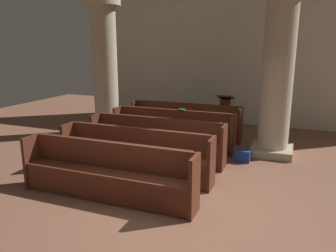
{
  "coord_description": "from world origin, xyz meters",
  "views": [
    {
      "loc": [
        1.74,
        -4.68,
        2.49
      ],
      "look_at": [
        -0.87,
        1.97,
        0.75
      ],
      "focal_mm": 35.03,
      "sensor_mm": 36.0,
      "label": 1
    }
  ],
  "objects_px": {
    "pillar_aisle_side": "(278,68)",
    "kneeler_box_blue": "(243,156)",
    "pew_row_1": "(172,128)",
    "pew_row_0": "(185,120)",
    "pew_row_4": "(106,170)",
    "pillar_far_side": "(105,64)",
    "pew_row_2": "(156,138)",
    "pew_row_3": "(135,152)",
    "hymn_book": "(182,109)",
    "lectern": "(225,115)"
  },
  "relations": [
    {
      "from": "pillar_aisle_side",
      "to": "kneeler_box_blue",
      "type": "bearing_deg",
      "value": -126.83
    },
    {
      "from": "pew_row_1",
      "to": "kneeler_box_blue",
      "type": "height_order",
      "value": "pew_row_1"
    },
    {
      "from": "pew_row_0",
      "to": "kneeler_box_blue",
      "type": "height_order",
      "value": "pew_row_0"
    },
    {
      "from": "pew_row_4",
      "to": "pillar_far_side",
      "type": "bearing_deg",
      "value": 121.43
    },
    {
      "from": "pew_row_2",
      "to": "kneeler_box_blue",
      "type": "relative_size",
      "value": 9.42
    },
    {
      "from": "pillar_far_side",
      "to": "pew_row_4",
      "type": "bearing_deg",
      "value": -58.57
    },
    {
      "from": "pillar_aisle_side",
      "to": "pew_row_3",
      "type": "bearing_deg",
      "value": -134.83
    },
    {
      "from": "pillar_aisle_side",
      "to": "hymn_book",
      "type": "xyz_separation_m",
      "value": [
        -2.21,
        -0.17,
        -1.06
      ]
    },
    {
      "from": "hymn_book",
      "to": "pew_row_0",
      "type": "bearing_deg",
      "value": 102.35
    },
    {
      "from": "pew_row_1",
      "to": "pillar_far_side",
      "type": "distance_m",
      "value": 2.89
    },
    {
      "from": "pillar_far_side",
      "to": "hymn_book",
      "type": "height_order",
      "value": "pillar_far_side"
    },
    {
      "from": "pew_row_3",
      "to": "pillar_far_side",
      "type": "height_order",
      "value": "pillar_far_side"
    },
    {
      "from": "hymn_book",
      "to": "pillar_aisle_side",
      "type": "bearing_deg",
      "value": 4.29
    },
    {
      "from": "pew_row_2",
      "to": "hymn_book",
      "type": "bearing_deg",
      "value": 81.41
    },
    {
      "from": "pew_row_0",
      "to": "pew_row_4",
      "type": "height_order",
      "value": "same"
    },
    {
      "from": "pew_row_2",
      "to": "lectern",
      "type": "xyz_separation_m",
      "value": [
        0.86,
        3.28,
        -0.05
      ]
    },
    {
      "from": "pew_row_0",
      "to": "kneeler_box_blue",
      "type": "relative_size",
      "value": 9.42
    },
    {
      "from": "pew_row_0",
      "to": "lectern",
      "type": "height_order",
      "value": "lectern"
    },
    {
      "from": "pew_row_2",
      "to": "pew_row_4",
      "type": "distance_m",
      "value": 2.05
    },
    {
      "from": "pew_row_0",
      "to": "pew_row_2",
      "type": "xyz_separation_m",
      "value": [
        0.0,
        -2.05,
        0.0
      ]
    },
    {
      "from": "lectern",
      "to": "kneeler_box_blue",
      "type": "distance_m",
      "value": 2.85
    },
    {
      "from": "pillar_aisle_side",
      "to": "kneeler_box_blue",
      "type": "xyz_separation_m",
      "value": [
        -0.57,
        -0.75,
        -1.88
      ]
    },
    {
      "from": "pew_row_0",
      "to": "pew_row_4",
      "type": "bearing_deg",
      "value": -90.0
    },
    {
      "from": "pillar_far_side",
      "to": "hymn_book",
      "type": "distance_m",
      "value": 2.8
    },
    {
      "from": "kneeler_box_blue",
      "to": "pew_row_0",
      "type": "bearing_deg",
      "value": 142.01
    },
    {
      "from": "pew_row_0",
      "to": "hymn_book",
      "type": "xyz_separation_m",
      "value": [
        0.18,
        -0.84,
        0.45
      ]
    },
    {
      "from": "pew_row_4",
      "to": "kneeler_box_blue",
      "type": "relative_size",
      "value": 9.42
    },
    {
      "from": "pew_row_0",
      "to": "pew_row_2",
      "type": "bearing_deg",
      "value": -90.0
    },
    {
      "from": "pew_row_0",
      "to": "kneeler_box_blue",
      "type": "xyz_separation_m",
      "value": [
        1.83,
        -1.43,
        -0.38
      ]
    },
    {
      "from": "pew_row_2",
      "to": "pillar_far_side",
      "type": "relative_size",
      "value": 0.8
    },
    {
      "from": "pew_row_1",
      "to": "pillar_aisle_side",
      "type": "relative_size",
      "value": 0.8
    },
    {
      "from": "pew_row_0",
      "to": "pew_row_2",
      "type": "distance_m",
      "value": 2.05
    },
    {
      "from": "pew_row_2",
      "to": "pillar_aisle_side",
      "type": "distance_m",
      "value": 3.15
    },
    {
      "from": "pew_row_3",
      "to": "kneeler_box_blue",
      "type": "height_order",
      "value": "pew_row_3"
    },
    {
      "from": "pew_row_3",
      "to": "pillar_far_side",
      "type": "distance_m",
      "value": 3.96
    },
    {
      "from": "pew_row_1",
      "to": "pew_row_2",
      "type": "bearing_deg",
      "value": -90.0
    },
    {
      "from": "pillar_far_side",
      "to": "hymn_book",
      "type": "xyz_separation_m",
      "value": [
        2.53,
        -0.57,
        -1.06
      ]
    },
    {
      "from": "pew_row_0",
      "to": "pew_row_4",
      "type": "xyz_separation_m",
      "value": [
        0.0,
        -4.11,
        0.0
      ]
    },
    {
      "from": "pew_row_2",
      "to": "pillar_far_side",
      "type": "height_order",
      "value": "pillar_far_side"
    },
    {
      "from": "pew_row_3",
      "to": "lectern",
      "type": "relative_size",
      "value": 2.87
    },
    {
      "from": "lectern",
      "to": "pew_row_4",
      "type": "bearing_deg",
      "value": -99.14
    },
    {
      "from": "pew_row_4",
      "to": "pillar_aisle_side",
      "type": "height_order",
      "value": "pillar_aisle_side"
    },
    {
      "from": "pew_row_0",
      "to": "pew_row_1",
      "type": "height_order",
      "value": "same"
    },
    {
      "from": "hymn_book",
      "to": "kneeler_box_blue",
      "type": "relative_size",
      "value": 0.56
    },
    {
      "from": "pew_row_0",
      "to": "pillar_far_side",
      "type": "distance_m",
      "value": 2.8
    },
    {
      "from": "pew_row_2",
      "to": "pew_row_3",
      "type": "bearing_deg",
      "value": -90.0
    },
    {
      "from": "pew_row_0",
      "to": "pillar_far_side",
      "type": "xyz_separation_m",
      "value": [
        -2.34,
        -0.27,
        1.51
      ]
    },
    {
      "from": "pew_row_4",
      "to": "kneeler_box_blue",
      "type": "distance_m",
      "value": 3.27
    },
    {
      "from": "pew_row_0",
      "to": "pillar_far_side",
      "type": "height_order",
      "value": "pillar_far_side"
    },
    {
      "from": "pew_row_1",
      "to": "lectern",
      "type": "relative_size",
      "value": 2.87
    }
  ]
}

